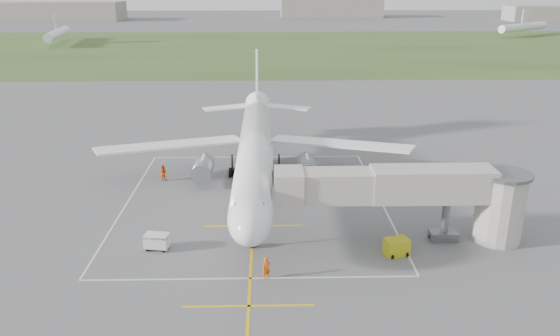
{
  "coord_description": "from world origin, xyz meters",
  "views": [
    {
      "loc": [
        1.53,
        -59.43,
        23.57
      ],
      "look_at": [
        2.82,
        -4.0,
        4.0
      ],
      "focal_mm": 35.0,
      "sensor_mm": 36.0,
      "label": 1
    }
  ],
  "objects_px": {
    "gpu_unit": "(397,247)",
    "baggage_cart": "(157,242)",
    "ramp_worker_nose": "(267,268)",
    "ramp_worker_wing": "(163,173)",
    "airliner": "(255,151)",
    "jet_bridge": "(423,194)"
  },
  "relations": [
    {
      "from": "ramp_worker_wing",
      "to": "airliner",
      "type": "bearing_deg",
      "value": -175.19
    },
    {
      "from": "jet_bridge",
      "to": "ramp_worker_nose",
      "type": "distance_m",
      "value": 16.23
    },
    {
      "from": "airliner",
      "to": "baggage_cart",
      "type": "height_order",
      "value": "airliner"
    },
    {
      "from": "gpu_unit",
      "to": "ramp_worker_nose",
      "type": "height_order",
      "value": "ramp_worker_nose"
    },
    {
      "from": "baggage_cart",
      "to": "jet_bridge",
      "type": "bearing_deg",
      "value": 11.91
    },
    {
      "from": "gpu_unit",
      "to": "ramp_worker_wing",
      "type": "bearing_deg",
      "value": 125.19
    },
    {
      "from": "gpu_unit",
      "to": "baggage_cart",
      "type": "xyz_separation_m",
      "value": [
        -21.55,
        1.55,
        -0.0
      ]
    },
    {
      "from": "airliner",
      "to": "jet_bridge",
      "type": "relative_size",
      "value": 2.0
    },
    {
      "from": "gpu_unit",
      "to": "ramp_worker_wing",
      "type": "height_order",
      "value": "ramp_worker_wing"
    },
    {
      "from": "baggage_cart",
      "to": "ramp_worker_nose",
      "type": "xyz_separation_m",
      "value": [
        9.97,
        -5.3,
        0.19
      ]
    },
    {
      "from": "gpu_unit",
      "to": "baggage_cart",
      "type": "distance_m",
      "value": 21.61
    },
    {
      "from": "ramp_worker_nose",
      "to": "ramp_worker_wing",
      "type": "relative_size",
      "value": 1.01
    },
    {
      "from": "ramp_worker_wing",
      "to": "ramp_worker_nose",
      "type": "bearing_deg",
      "value": 135.77
    },
    {
      "from": "jet_bridge",
      "to": "baggage_cart",
      "type": "bearing_deg",
      "value": -177.18
    },
    {
      "from": "airliner",
      "to": "baggage_cart",
      "type": "distance_m",
      "value": 18.06
    },
    {
      "from": "baggage_cart",
      "to": "ramp_worker_nose",
      "type": "height_order",
      "value": "ramp_worker_nose"
    },
    {
      "from": "ramp_worker_nose",
      "to": "ramp_worker_wing",
      "type": "xyz_separation_m",
      "value": [
        -12.58,
        23.25,
        -0.01
      ]
    },
    {
      "from": "jet_bridge",
      "to": "ramp_worker_wing",
      "type": "height_order",
      "value": "jet_bridge"
    },
    {
      "from": "airliner",
      "to": "ramp_worker_wing",
      "type": "distance_m",
      "value": 12.02
    },
    {
      "from": "gpu_unit",
      "to": "ramp_worker_nose",
      "type": "distance_m",
      "value": 12.18
    },
    {
      "from": "airliner",
      "to": "jet_bridge",
      "type": "height_order",
      "value": "airliner"
    },
    {
      "from": "jet_bridge",
      "to": "baggage_cart",
      "type": "distance_m",
      "value": 24.69
    }
  ]
}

